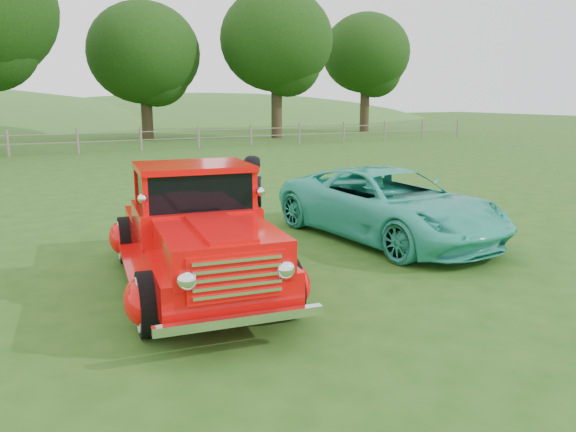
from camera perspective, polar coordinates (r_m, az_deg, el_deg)
name	(u,v)px	position (r m, az deg, el deg)	size (l,w,h in m)	color
ground	(284,296)	(7.78, -0.36, -8.10)	(140.00, 140.00, 0.00)	#204B14
fence_line	(78,141)	(28.79, -20.60, 7.16)	(48.00, 0.12, 1.20)	slate
tree_near_east	(144,53)	(36.57, -14.44, 15.72)	(6.80, 6.80, 8.33)	black
tree_mid_east	(276,40)	(37.43, -1.19, 17.41)	(7.20, 7.20, 9.44)	black
tree_far_east	(366,53)	(44.53, 7.94, 16.04)	(6.60, 6.60, 8.86)	black
red_pickup	(194,232)	(8.05, -9.48, -1.66)	(2.66, 5.15, 1.78)	black
teal_sedan	(389,204)	(10.84, 10.19, 1.18)	(2.23, 4.83, 1.34)	#2FBCA1
man	(250,208)	(9.34, -3.86, 0.85)	(0.63, 0.42, 1.74)	black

